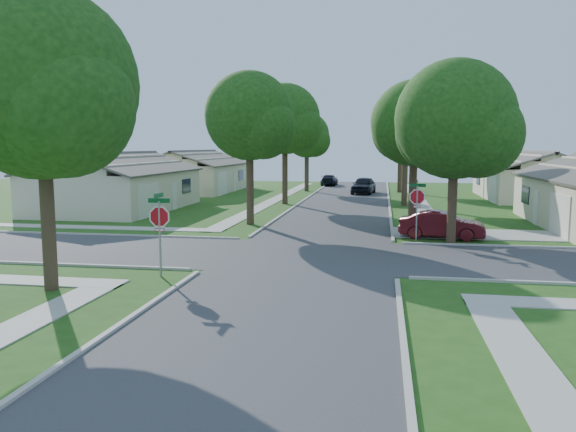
% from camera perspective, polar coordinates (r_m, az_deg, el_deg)
% --- Properties ---
extents(ground, '(100.00, 100.00, 0.00)m').
position_cam_1_polar(ground, '(23.86, 2.15, -4.04)').
color(ground, '#234B14').
rests_on(ground, ground).
extents(road_ns, '(7.00, 100.00, 0.02)m').
position_cam_1_polar(road_ns, '(23.86, 2.15, -4.03)').
color(road_ns, '#333335').
rests_on(road_ns, ground).
extents(sidewalk_ne, '(1.20, 40.00, 0.04)m').
position_cam_1_polar(sidewalk_ne, '(49.53, 13.12, 1.60)').
color(sidewalk_ne, '#9E9B91').
rests_on(sidewalk_ne, ground).
extents(sidewalk_nw, '(1.20, 40.00, 0.04)m').
position_cam_1_polar(sidewalk_nw, '(50.27, -0.91, 1.87)').
color(sidewalk_nw, '#9E9B91').
rests_on(sidewalk_nw, ground).
extents(driveway, '(8.80, 3.60, 0.05)m').
position_cam_1_polar(driveway, '(31.05, 18.53, -1.76)').
color(driveway, '#9E9B91').
rests_on(driveway, ground).
extents(stop_sign_sw, '(1.05, 0.80, 2.98)m').
position_cam_1_polar(stop_sign_sw, '(20.23, -12.93, -0.40)').
color(stop_sign_sw, gray).
rests_on(stop_sign_sw, ground).
extents(stop_sign_ne, '(1.05, 0.80, 2.98)m').
position_cam_1_polar(stop_sign_ne, '(28.09, 12.98, 1.65)').
color(stop_sign_ne, gray).
rests_on(stop_sign_ne, ground).
extents(tree_e_near, '(4.97, 4.80, 8.28)m').
position_cam_1_polar(tree_e_near, '(32.29, 12.81, 8.76)').
color(tree_e_near, '#38281C').
rests_on(tree_e_near, ground).
extents(tree_e_mid, '(5.59, 5.40, 9.21)m').
position_cam_1_polar(tree_e_mid, '(44.29, 11.98, 9.08)').
color(tree_e_mid, '#38281C').
rests_on(tree_e_mid, ground).
extents(tree_e_far, '(5.17, 5.00, 8.72)m').
position_cam_1_polar(tree_e_far, '(57.27, 11.44, 8.34)').
color(tree_e_far, '#38281C').
rests_on(tree_e_far, ground).
extents(tree_w_near, '(5.38, 5.20, 8.97)m').
position_cam_1_polar(tree_w_near, '(33.16, -3.84, 9.69)').
color(tree_w_near, '#38281C').
rests_on(tree_w_near, ground).
extents(tree_w_mid, '(5.80, 5.60, 9.56)m').
position_cam_1_polar(tree_w_mid, '(44.92, -0.24, 9.50)').
color(tree_w_mid, '#38281C').
rests_on(tree_w_mid, ground).
extents(tree_w_far, '(4.76, 4.60, 8.04)m').
position_cam_1_polar(tree_w_far, '(57.74, 1.97, 7.99)').
color(tree_w_far, '#38281C').
rests_on(tree_w_far, ground).
extents(tree_sw_corner, '(6.21, 6.00, 9.55)m').
position_cam_1_polar(tree_sw_corner, '(19.37, -23.61, 11.41)').
color(tree_sw_corner, '#38281C').
rests_on(tree_sw_corner, ground).
extents(tree_ne_corner, '(5.80, 5.60, 8.66)m').
position_cam_1_polar(tree_ne_corner, '(27.65, 16.73, 8.84)').
color(tree_ne_corner, '#38281C').
rests_on(tree_ne_corner, ground).
extents(house_ne_far, '(8.42, 13.60, 4.23)m').
position_cam_1_polar(house_ne_far, '(53.89, 23.54, 3.23)').
color(house_ne_far, beige).
rests_on(house_ne_far, ground).
extents(house_nw_near, '(8.42, 13.60, 4.23)m').
position_cam_1_polar(house_nw_near, '(42.79, -16.84, 2.66)').
color(house_nw_near, beige).
rests_on(house_nw_near, ground).
extents(house_nw_far, '(8.42, 13.60, 4.23)m').
position_cam_1_polar(house_nw_far, '(58.48, -9.42, 3.98)').
color(house_nw_far, beige).
rests_on(house_nw_far, ground).
extents(car_driveway, '(4.35, 2.05, 1.38)m').
position_cam_1_polar(car_driveway, '(29.14, 15.37, -0.89)').
color(car_driveway, '#4D0F16').
rests_on(car_driveway, ground).
extents(car_curb_east, '(2.55, 5.05, 1.65)m').
position_cam_1_polar(car_curb_east, '(55.27, 7.69, 3.12)').
color(car_curb_east, black).
rests_on(car_curb_east, ground).
extents(car_curb_west, '(1.81, 4.38, 1.27)m').
position_cam_1_polar(car_curb_west, '(66.55, 4.21, 3.66)').
color(car_curb_west, black).
rests_on(car_curb_west, ground).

